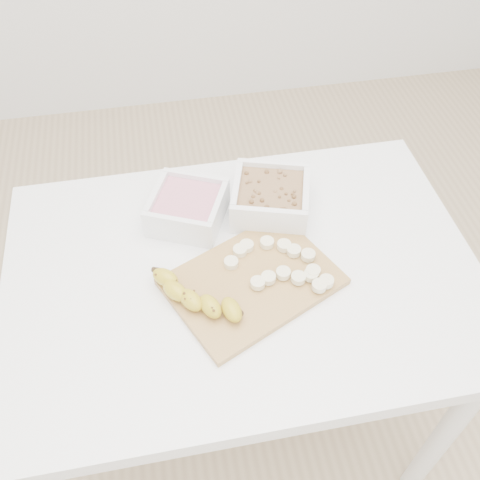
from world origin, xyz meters
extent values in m
plane|color=#C6AD89|center=(0.00, 0.00, 0.00)|extent=(3.50, 3.50, 0.00)
cube|color=white|center=(0.00, 0.00, 0.73)|extent=(1.00, 0.70, 0.04)
cylinder|color=white|center=(0.44, -0.29, 0.35)|extent=(0.05, 0.05, 0.71)
cylinder|color=white|center=(-0.44, 0.29, 0.35)|extent=(0.05, 0.05, 0.71)
cylinder|color=white|center=(0.44, 0.29, 0.35)|extent=(0.05, 0.05, 0.71)
cube|color=white|center=(-0.09, 0.17, 0.79)|extent=(0.21, 0.21, 0.07)
cube|color=#CA788B|center=(-0.09, 0.17, 0.79)|extent=(0.17, 0.17, 0.04)
cube|color=white|center=(0.10, 0.16, 0.79)|extent=(0.21, 0.21, 0.08)
cube|color=brown|center=(0.10, 0.16, 0.79)|extent=(0.18, 0.18, 0.04)
cube|color=#AF874D|center=(0.01, -0.04, 0.76)|extent=(0.40, 0.35, 0.01)
cylinder|color=beige|center=(-0.02, 0.00, 0.77)|extent=(0.03, 0.03, 0.01)
cylinder|color=beige|center=(0.00, 0.03, 0.77)|extent=(0.03, 0.03, 0.01)
cylinder|color=beige|center=(0.02, 0.04, 0.77)|extent=(0.03, 0.03, 0.01)
cylinder|color=beige|center=(0.06, 0.04, 0.77)|extent=(0.03, 0.03, 0.01)
cylinder|color=beige|center=(0.10, 0.03, 0.77)|extent=(0.03, 0.03, 0.01)
cylinder|color=beige|center=(0.11, 0.01, 0.77)|extent=(0.03, 0.03, 0.01)
cylinder|color=beige|center=(0.14, -0.01, 0.77)|extent=(0.03, 0.03, 0.01)
cylinder|color=beige|center=(0.02, -0.06, 0.77)|extent=(0.03, 0.03, 0.01)
cylinder|color=beige|center=(0.04, -0.05, 0.78)|extent=(0.03, 0.03, 0.01)
cylinder|color=beige|center=(0.08, -0.04, 0.78)|extent=(0.03, 0.03, 0.01)
cylinder|color=beige|center=(0.10, -0.06, 0.78)|extent=(0.03, 0.03, 0.01)
cylinder|color=beige|center=(0.13, -0.06, 0.78)|extent=(0.03, 0.03, 0.01)
cylinder|color=beige|center=(0.16, -0.08, 0.78)|extent=(0.03, 0.03, 0.01)
cylinder|color=beige|center=(0.14, -0.09, 0.78)|extent=(0.03, 0.03, 0.01)
cylinder|color=beige|center=(0.14, -0.05, 0.78)|extent=(0.03, 0.03, 0.01)
camera|label=1|loc=(-0.13, -0.68, 1.64)|focal=40.00mm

